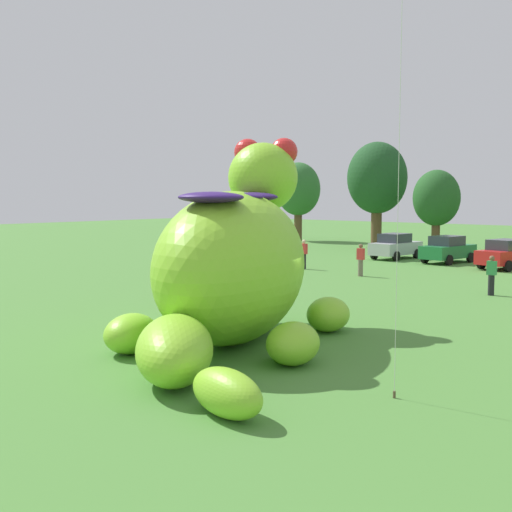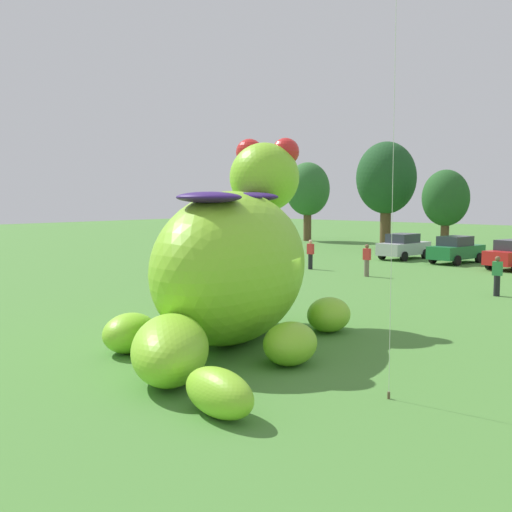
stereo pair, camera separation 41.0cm
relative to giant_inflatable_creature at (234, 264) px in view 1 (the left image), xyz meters
name	(u,v)px [view 1 (the left image)]	position (x,y,z in m)	size (l,w,h in m)	color
ground_plane	(253,345)	(0.74, -0.03, -2.27)	(160.00, 160.00, 0.00)	#4C8438
giant_inflatable_creature	(234,264)	(0.00, 0.00, 0.00)	(9.63, 10.58, 6.20)	#8CD12D
car_silver	(395,246)	(-8.83, 25.60, -1.41)	(2.13, 4.20, 1.72)	#B7BABF
car_green	(448,249)	(-5.03, 25.39, -1.41)	(2.30, 4.27, 1.72)	#1E7238
car_red	(507,254)	(-0.92, 24.40, -1.41)	(2.57, 4.37, 1.72)	red
tree_far_left	(298,190)	(-24.59, 35.57, 2.53)	(4.13, 4.13, 7.33)	brown
tree_left	(377,179)	(-14.74, 33.10, 3.34)	(4.83, 4.83, 8.57)	brown
tree_mid_left	(436,199)	(-9.02, 31.99, 1.76)	(3.47, 3.47, 6.16)	brown
spectator_mid_field	(361,260)	(-5.53, 15.88, -1.42)	(0.38, 0.26, 1.71)	#726656
spectator_by_cars	(304,254)	(-9.81, 16.61, -1.42)	(0.38, 0.26, 1.71)	black
spectator_wandering	(491,276)	(2.29, 13.74, -1.42)	(0.38, 0.26, 1.71)	black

